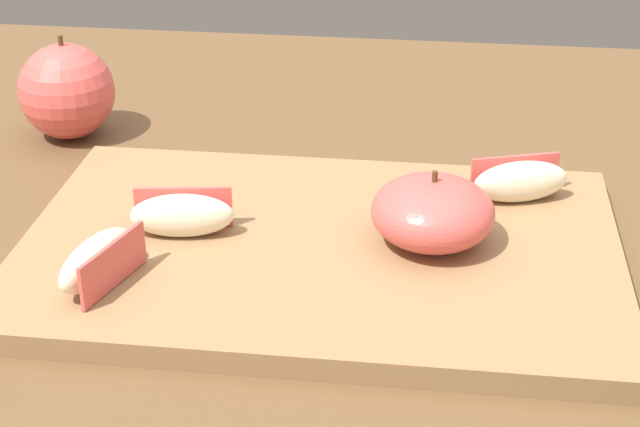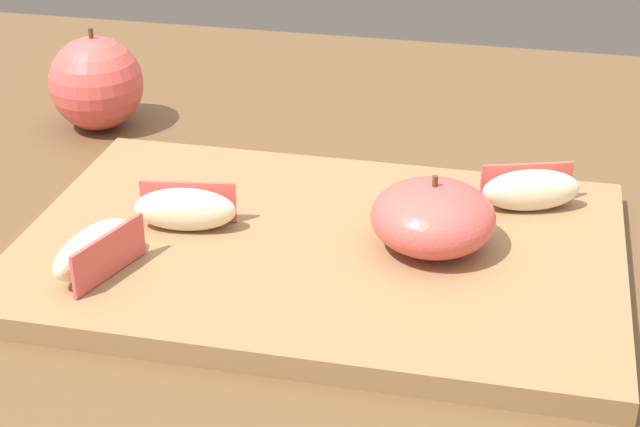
{
  "view_description": "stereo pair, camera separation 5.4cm",
  "coord_description": "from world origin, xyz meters",
  "px_view_note": "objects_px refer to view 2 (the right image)",
  "views": [
    {
      "loc": [
        0.07,
        -0.58,
        1.06
      ],
      "look_at": [
        -0.01,
        -0.01,
        0.76
      ],
      "focal_mm": 57.32,
      "sensor_mm": 36.0,
      "label": 1
    },
    {
      "loc": [
        0.12,
        -0.57,
        1.06
      ],
      "look_at": [
        -0.01,
        -0.01,
        0.76
      ],
      "focal_mm": 57.32,
      "sensor_mm": 36.0,
      "label": 2
    }
  ],
  "objects_px": {
    "apple_wedge_back": "(531,189)",
    "apple_half_skin_up": "(433,218)",
    "apple_wedge_middle": "(95,250)",
    "apple_wedge_left": "(185,209)",
    "whole_apple_pink_lady": "(96,83)",
    "cutting_board": "(320,251)"
  },
  "relations": [
    {
      "from": "apple_half_skin_up",
      "to": "cutting_board",
      "type": "bearing_deg",
      "value": -174.88
    },
    {
      "from": "apple_wedge_middle",
      "to": "apple_wedge_back",
      "type": "bearing_deg",
      "value": 29.1
    },
    {
      "from": "apple_wedge_left",
      "to": "whole_apple_pink_lady",
      "type": "bearing_deg",
      "value": 127.79
    },
    {
      "from": "apple_wedge_back",
      "to": "apple_wedge_middle",
      "type": "bearing_deg",
      "value": -150.9
    },
    {
      "from": "cutting_board",
      "to": "apple_wedge_back",
      "type": "height_order",
      "value": "apple_wedge_back"
    },
    {
      "from": "apple_half_skin_up",
      "to": "apple_wedge_middle",
      "type": "relative_size",
      "value": 1.12
    },
    {
      "from": "apple_wedge_back",
      "to": "whole_apple_pink_lady",
      "type": "xyz_separation_m",
      "value": [
        -0.36,
        0.1,
        0.01
      ]
    },
    {
      "from": "cutting_board",
      "to": "apple_wedge_middle",
      "type": "relative_size",
      "value": 5.46
    },
    {
      "from": "apple_wedge_middle",
      "to": "apple_wedge_left",
      "type": "height_order",
      "value": "same"
    },
    {
      "from": "cutting_board",
      "to": "apple_half_skin_up",
      "type": "distance_m",
      "value": 0.08
    },
    {
      "from": "apple_wedge_left",
      "to": "whole_apple_pink_lady",
      "type": "xyz_separation_m",
      "value": [
        -0.14,
        0.18,
        0.01
      ]
    },
    {
      "from": "cutting_board",
      "to": "apple_wedge_middle",
      "type": "distance_m",
      "value": 0.14
    },
    {
      "from": "apple_half_skin_up",
      "to": "apple_wedge_middle",
      "type": "distance_m",
      "value": 0.21
    },
    {
      "from": "apple_half_skin_up",
      "to": "apple_wedge_middle",
      "type": "height_order",
      "value": "apple_half_skin_up"
    },
    {
      "from": "apple_half_skin_up",
      "to": "apple_wedge_middle",
      "type": "bearing_deg",
      "value": -159.6
    },
    {
      "from": "apple_wedge_back",
      "to": "apple_half_skin_up",
      "type": "bearing_deg",
      "value": -130.37
    },
    {
      "from": "cutting_board",
      "to": "apple_wedge_back",
      "type": "xyz_separation_m",
      "value": [
        0.13,
        0.07,
        0.02
      ]
    },
    {
      "from": "cutting_board",
      "to": "whole_apple_pink_lady",
      "type": "relative_size",
      "value": 4.46
    },
    {
      "from": "apple_wedge_back",
      "to": "apple_wedge_left",
      "type": "relative_size",
      "value": 1.01
    },
    {
      "from": "apple_wedge_middle",
      "to": "whole_apple_pink_lady",
      "type": "xyz_separation_m",
      "value": [
        -0.11,
        0.25,
        0.01
      ]
    },
    {
      "from": "apple_wedge_middle",
      "to": "apple_wedge_back",
      "type": "distance_m",
      "value": 0.29
    },
    {
      "from": "apple_wedge_left",
      "to": "whole_apple_pink_lady",
      "type": "height_order",
      "value": "whole_apple_pink_lady"
    }
  ]
}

